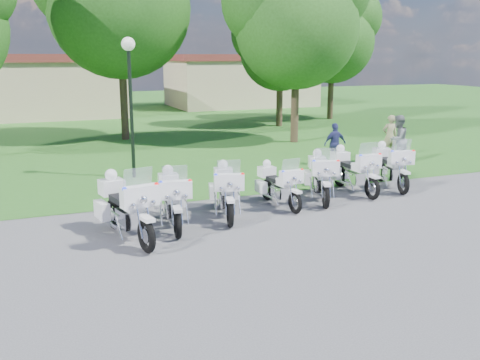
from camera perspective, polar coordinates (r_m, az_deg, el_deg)
name	(u,v)px	position (r m, az deg, el deg)	size (l,w,h in m)	color
ground	(276,228)	(12.82, 3.91, -5.10)	(100.00, 100.00, 0.00)	#4F4F54
grass_lawn	(110,114)	(38.55, -13.74, 6.81)	(100.00, 48.00, 0.01)	#2D6A21
motorcycle_0	(126,207)	(12.15, -12.11, -2.78)	(1.20, 2.59, 1.76)	black
motorcycle_1	(172,198)	(12.91, -7.27, -1.90)	(1.00, 2.41, 1.63)	black
motorcycle_2	(226,190)	(13.61, -1.51, -1.07)	(1.15, 2.33, 1.59)	black
motorcycle_3	(278,184)	(14.57, 4.11, -0.45)	(0.78, 2.11, 1.41)	black
motorcycle_4	(321,176)	(15.34, 8.59, 0.44)	(1.33, 2.28, 1.61)	black
motorcycle_5	(353,170)	(16.35, 11.97, 1.09)	(0.79, 2.40, 1.61)	black
motorcycle_6	(390,165)	(17.25, 15.73, 1.51)	(1.16, 2.37, 1.62)	black
lamp_post	(130,74)	(17.91, -11.70, 11.01)	(0.44, 0.44, 4.59)	black
tree_2	(296,14)	(25.32, 5.94, 17.19)	(6.60, 5.63, 8.80)	#38281C
tree_3	(280,42)	(31.10, 4.24, 14.47)	(5.39, 4.60, 7.18)	#38281C
tree_4	(332,33)	(35.10, 9.78, 15.17)	(6.08, 5.19, 8.11)	#38281C
building_west	(14,85)	(39.03, -22.98, 9.27)	(14.56, 8.32, 4.10)	#C7B18F
building_east	(240,80)	(44.14, 0.03, 10.62)	(11.44, 7.28, 4.10)	#C7B18F
bystander_a	(390,137)	(22.20, 15.68, 4.48)	(0.62, 0.41, 1.71)	tan
bystander_b	(398,140)	(21.05, 16.46, 4.15)	(0.89, 0.69, 1.83)	slate
bystander_c	(335,144)	(20.27, 10.08, 3.78)	(0.92, 0.38, 1.57)	navy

